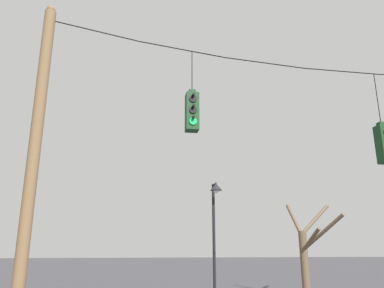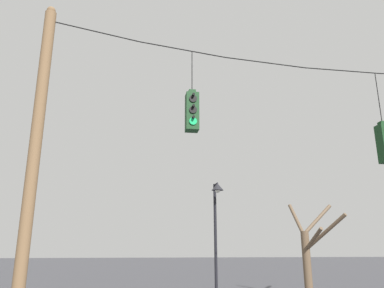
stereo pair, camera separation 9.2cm
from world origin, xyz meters
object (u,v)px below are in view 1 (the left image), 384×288
Objects in this scene: street_lamp at (215,213)px; utility_pole_left at (33,161)px; traffic_light_over_intersection at (192,111)px; bare_tree at (307,250)px; traffic_light_near_right_pole at (384,143)px.

utility_pole_left is at bearing -134.10° from street_lamp.
utility_pole_left is 3.70× the size of traffic_light_over_intersection.
bare_tree is (11.26, 9.14, -2.06)m from utility_pole_left.
utility_pole_left is 8.38m from street_lamp.
utility_pole_left is 4.15m from traffic_light_over_intersection.
traffic_light_near_right_pole is at bearing -101.44° from bare_tree.
traffic_light_near_right_pole is 7.15m from street_lamp.
street_lamp is 1.07× the size of bare_tree.
bare_tree is at bearing 51.01° from traffic_light_over_intersection.
traffic_light_over_intersection is 6.65m from street_lamp.
traffic_light_near_right_pole is at bearing 0.00° from traffic_light_over_intersection.
utility_pole_left is at bearing -140.93° from bare_tree.
street_lamp is (1.96, 6.00, -2.09)m from traffic_light_over_intersection.
utility_pole_left reaches higher than traffic_light_near_right_pole.
bare_tree is (5.45, 3.14, -1.49)m from street_lamp.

